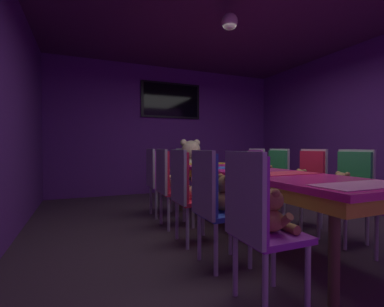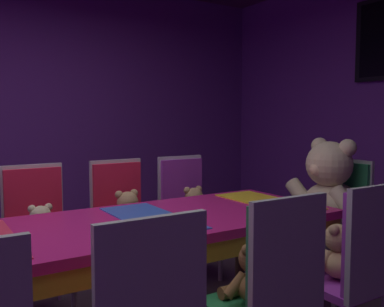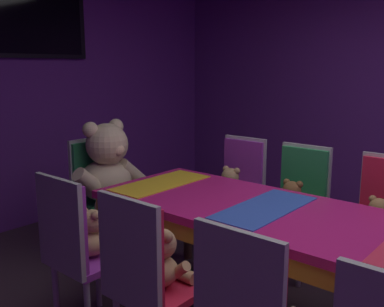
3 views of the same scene
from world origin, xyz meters
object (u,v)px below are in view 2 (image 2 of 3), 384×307
object	(u,v)px
teddy_left_4	(194,208)
teddy_right_3	(253,276)
teddy_right_4	(337,254)
chair_left_3	(120,212)
banquet_table	(74,245)
chair_left_2	(36,222)
chair_right_3	(275,283)
throne_chair	(342,210)
chair_left_4	(185,203)
king_teddy_bear	(328,192)
teddy_left_3	(128,215)
chair_right_4	(361,260)
teddy_left_2	(42,229)

from	to	relation	value
teddy_left_4	teddy_right_3	world-z (taller)	teddy_left_4
teddy_right_4	chair_left_3	bearing A→B (deg)	20.43
banquet_table	chair_left_2	world-z (taller)	chair_left_2
chair_right_3	teddy_right_3	bearing A→B (deg)	-0.00
throne_chair	chair_left_4	bearing A→B (deg)	-43.57
king_teddy_bear	chair_left_3	bearing A→B (deg)	-33.34
teddy_left_3	teddy_right_4	size ratio (longest dim) A/B	1.07
teddy_left_4	chair_right_4	size ratio (longest dim) A/B	0.32
chair_left_4	chair_right_4	xyz separation A→B (m)	(1.69, -0.00, 0.00)
banquet_table	chair_right_3	bearing A→B (deg)	36.94
banquet_table	throne_chair	size ratio (longest dim) A/B	3.15
chair_right_3	chair_right_4	distance (m)	0.57
chair_left_2	teddy_right_3	distance (m)	1.65
teddy_right_3	chair_right_4	distance (m)	0.59
teddy_left_2	teddy_right_3	distance (m)	1.52
chair_left_2	king_teddy_bear	bearing A→B (deg)	65.98
chair_left_2	chair_right_3	size ratio (longest dim) A/B	1.00
chair_left_3	teddy_right_4	size ratio (longest dim) A/B	3.11
teddy_right_3	chair_right_4	world-z (taller)	chair_right_4
banquet_table	chair_left_2	bearing A→B (deg)	179.77
chair_right_3	throne_chair	size ratio (longest dim) A/B	1.00
chair_right_4	teddy_left_4	bearing A→B (deg)	-0.02
teddy_left_3	chair_left_2	bearing A→B (deg)	-103.10
teddy_right_3	king_teddy_bear	world-z (taller)	king_teddy_bear
chair_left_3	teddy_right_3	xyz separation A→B (m)	(1.54, 0.00, -0.02)
throne_chair	teddy_right_3	bearing A→B (deg)	24.72
teddy_right_4	king_teddy_bear	distance (m)	1.01
banquet_table	teddy_right_4	xyz separation A→B (m)	(0.68, 1.19, -0.07)
teddy_right_3	throne_chair	world-z (taller)	throne_chair
teddy_left_2	chair_right_4	size ratio (longest dim) A/B	0.30
teddy_left_4	teddy_left_3	bearing A→B (deg)	-89.85
teddy_left_4	chair_left_4	bearing A→B (deg)	-180.00
teddy_left_4	king_teddy_bear	xyz separation A→B (m)	(0.71, 0.73, 0.17)
king_teddy_bear	teddy_left_4	bearing A→B (deg)	-44.36
chair_left_4	chair_right_3	size ratio (longest dim) A/B	1.00
banquet_table	chair_right_3	distance (m)	1.03
chair_right_3	teddy_right_3	size ratio (longest dim) A/B	3.26
teddy_left_3	chair_left_3	bearing A→B (deg)	-180.00
teddy_left_2	teddy_left_4	size ratio (longest dim) A/B	0.95
chair_left_2	teddy_right_3	xyz separation A→B (m)	(1.53, 0.62, -0.02)
chair_left_3	teddy_left_3	xyz separation A→B (m)	(0.15, 0.00, -0.00)
banquet_table	teddy_left_3	size ratio (longest dim) A/B	9.16
banquet_table	throne_chair	bearing A→B (deg)	90.00
teddy_left_4	king_teddy_bear	size ratio (longest dim) A/B	0.43
chair_left_2	teddy_right_4	bearing A→B (deg)	37.66
teddy_left_3	teddy_left_2	bearing A→B (deg)	-89.92
chair_left_2	throne_chair	world-z (taller)	same
chair_right_4	teddy_right_4	xyz separation A→B (m)	(-0.14, 0.00, -0.01)
chair_left_2	chair_left_3	size ratio (longest dim) A/B	1.00
chair_left_2	king_teddy_bear	xyz separation A→B (m)	(0.85, 1.92, 0.16)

